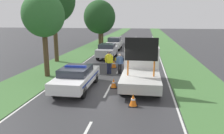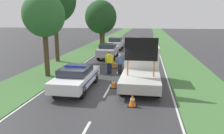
% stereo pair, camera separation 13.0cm
% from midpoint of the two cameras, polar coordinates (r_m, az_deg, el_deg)
% --- Properties ---
extents(ground_plane, '(160.00, 160.00, 0.00)m').
position_cam_midpoint_polar(ground_plane, '(13.10, -0.88, -6.18)').
color(ground_plane, '#333335').
extents(lane_markings, '(7.57, 58.06, 0.01)m').
position_cam_midpoint_polar(lane_markings, '(24.25, 3.92, 2.61)').
color(lane_markings, silver).
rests_on(lane_markings, ground).
extents(grass_verge_left, '(3.59, 120.00, 0.03)m').
position_cam_midpoint_polar(grass_verge_left, '(33.40, -4.40, 5.39)').
color(grass_verge_left, '#427038').
rests_on(grass_verge_left, ground).
extents(grass_verge_right, '(3.59, 120.00, 0.03)m').
position_cam_midpoint_polar(grass_verge_right, '(32.66, 15.26, 4.81)').
color(grass_verge_right, '#427038').
rests_on(grass_verge_right, ground).
extents(police_car, '(1.84, 4.85, 1.49)m').
position_cam_midpoint_polar(police_car, '(13.38, -8.97, -2.56)').
color(police_car, white).
rests_on(police_car, ground).
extents(work_truck, '(2.26, 5.35, 3.17)m').
position_cam_midpoint_polar(work_truck, '(14.32, 7.94, 0.04)').
color(work_truck, white).
rests_on(work_truck, ground).
extents(road_barrier, '(2.57, 0.08, 1.06)m').
position_cam_midpoint_polar(road_barrier, '(17.76, 2.46, 1.74)').
color(road_barrier, black).
rests_on(road_barrier, ground).
extents(police_officer, '(0.62, 0.39, 1.73)m').
position_cam_midpoint_polar(police_officer, '(16.78, -0.46, 1.67)').
color(police_officer, '#191E38').
rests_on(police_officer, ground).
extents(pedestrian_civilian, '(0.56, 0.36, 1.56)m').
position_cam_midpoint_polar(pedestrian_civilian, '(16.83, 2.33, 1.30)').
color(pedestrian_civilian, '#232326').
rests_on(pedestrian_civilian, ground).
extents(traffic_cone_near_police, '(0.49, 0.49, 0.68)m').
position_cam_midpoint_polar(traffic_cone_near_police, '(18.95, 0.81, 0.81)').
color(traffic_cone_near_police, black).
rests_on(traffic_cone_near_police, ground).
extents(traffic_cone_centre_front, '(0.43, 0.43, 0.60)m').
position_cam_midpoint_polar(traffic_cone_centre_front, '(13.53, 0.67, -4.24)').
color(traffic_cone_centre_front, black).
rests_on(traffic_cone_centre_front, ground).
extents(traffic_cone_near_truck, '(0.45, 0.45, 0.62)m').
position_cam_midpoint_polar(traffic_cone_near_truck, '(10.84, 5.71, -8.64)').
color(traffic_cone_near_truck, black).
rests_on(traffic_cone_near_truck, ground).
extents(traffic_cone_behind_barrier, '(0.41, 0.41, 0.57)m').
position_cam_midpoint_polar(traffic_cone_behind_barrier, '(18.41, 5.03, 0.24)').
color(traffic_cone_behind_barrier, black).
rests_on(traffic_cone_behind_barrier, ground).
extents(traffic_cone_lane_edge, '(0.37, 0.37, 0.51)m').
position_cam_midpoint_polar(traffic_cone_lane_edge, '(16.79, 11.57, -1.30)').
color(traffic_cone_lane_edge, black).
rests_on(traffic_cone_lane_edge, ground).
extents(queued_car_sedan_silver, '(1.78, 4.25, 1.54)m').
position_cam_midpoint_polar(queued_car_sedan_silver, '(23.48, -0.90, 4.34)').
color(queued_car_sedan_silver, '#B2B2B7').
rests_on(queued_car_sedan_silver, ground).
extents(queued_car_van_white, '(1.79, 4.15, 1.65)m').
position_cam_midpoint_polar(queued_car_van_white, '(30.19, 1.06, 6.23)').
color(queued_car_van_white, silver).
rests_on(queued_car_van_white, ground).
extents(roadside_tree_near_left, '(4.08, 4.08, 8.04)m').
position_cam_midpoint_polar(roadside_tree_near_left, '(22.07, -14.65, 16.53)').
color(roadside_tree_near_left, '#4C3823').
rests_on(roadside_tree_near_left, ground).
extents(roadside_tree_near_right, '(3.96, 3.96, 6.15)m').
position_cam_midpoint_polar(roadside_tree_near_right, '(37.74, -2.17, 12.40)').
color(roadside_tree_near_right, '#4C3823').
rests_on(roadside_tree_near_right, ground).
extents(roadside_tree_mid_left, '(4.67, 4.67, 6.82)m').
position_cam_midpoint_polar(roadside_tree_mid_left, '(33.10, -2.83, 12.88)').
color(roadside_tree_mid_left, '#4C3823').
rests_on(roadside_tree_mid_left, ground).
extents(roadside_tree_mid_right, '(2.96, 2.96, 6.00)m').
position_cam_midpoint_polar(roadside_tree_mid_right, '(16.41, -17.16, 12.73)').
color(roadside_tree_mid_right, '#4C3823').
rests_on(roadside_tree_mid_right, ground).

